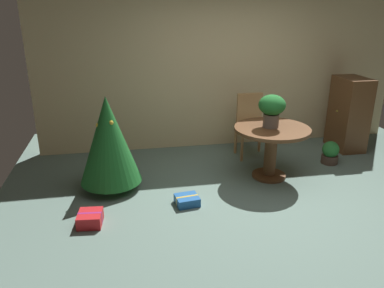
{
  "coord_description": "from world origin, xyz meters",
  "views": [
    {
      "loc": [
        -1.65,
        -3.78,
        2.26
      ],
      "look_at": [
        -0.85,
        0.44,
        0.67
      ],
      "focal_mm": 35.34,
      "sensor_mm": 36.0,
      "label": 1
    }
  ],
  "objects_px": {
    "holiday_tree": "(109,140)",
    "potted_plant": "(330,153)",
    "wooden_chair_far": "(251,121)",
    "gift_box_red": "(90,219)",
    "gift_box_blue": "(187,200)",
    "flower_vase": "(272,108)",
    "wooden_cabinet": "(349,114)",
    "round_dining_table": "(271,140)"
  },
  "relations": [
    {
      "from": "gift_box_red",
      "to": "gift_box_blue",
      "type": "distance_m",
      "value": 1.14
    },
    {
      "from": "round_dining_table",
      "to": "potted_plant",
      "type": "distance_m",
      "value": 1.18
    },
    {
      "from": "gift_box_red",
      "to": "wooden_cabinet",
      "type": "distance_m",
      "value": 4.39
    },
    {
      "from": "flower_vase",
      "to": "gift_box_red",
      "type": "relative_size",
      "value": 1.45
    },
    {
      "from": "holiday_tree",
      "to": "flower_vase",
      "type": "bearing_deg",
      "value": -0.76
    },
    {
      "from": "flower_vase",
      "to": "gift_box_red",
      "type": "height_order",
      "value": "flower_vase"
    },
    {
      "from": "gift_box_red",
      "to": "potted_plant",
      "type": "relative_size",
      "value": 0.88
    },
    {
      "from": "wooden_chair_far",
      "to": "holiday_tree",
      "type": "bearing_deg",
      "value": -159.36
    },
    {
      "from": "holiday_tree",
      "to": "gift_box_red",
      "type": "bearing_deg",
      "value": -104.87
    },
    {
      "from": "flower_vase",
      "to": "wooden_cabinet",
      "type": "relative_size",
      "value": 0.37
    },
    {
      "from": "holiday_tree",
      "to": "potted_plant",
      "type": "distance_m",
      "value": 3.28
    },
    {
      "from": "wooden_chair_far",
      "to": "potted_plant",
      "type": "distance_m",
      "value": 1.28
    },
    {
      "from": "gift_box_blue",
      "to": "wooden_cabinet",
      "type": "height_order",
      "value": "wooden_cabinet"
    },
    {
      "from": "holiday_tree",
      "to": "gift_box_blue",
      "type": "relative_size",
      "value": 4.14
    },
    {
      "from": "round_dining_table",
      "to": "flower_vase",
      "type": "relative_size",
      "value": 2.31
    },
    {
      "from": "gift_box_blue",
      "to": "potted_plant",
      "type": "distance_m",
      "value": 2.49
    },
    {
      "from": "flower_vase",
      "to": "wooden_cabinet",
      "type": "height_order",
      "value": "wooden_cabinet"
    },
    {
      "from": "wooden_cabinet",
      "to": "flower_vase",
      "type": "bearing_deg",
      "value": -153.97
    },
    {
      "from": "flower_vase",
      "to": "gift_box_blue",
      "type": "height_order",
      "value": "flower_vase"
    },
    {
      "from": "potted_plant",
      "to": "gift_box_blue",
      "type": "bearing_deg",
      "value": -160.09
    },
    {
      "from": "holiday_tree",
      "to": "gift_box_red",
      "type": "distance_m",
      "value": 1.06
    },
    {
      "from": "holiday_tree",
      "to": "potted_plant",
      "type": "xyz_separation_m",
      "value": [
        3.23,
        0.24,
        -0.5
      ]
    },
    {
      "from": "gift_box_blue",
      "to": "flower_vase",
      "type": "bearing_deg",
      "value": 25.05
    },
    {
      "from": "flower_vase",
      "to": "holiday_tree",
      "type": "height_order",
      "value": "holiday_tree"
    },
    {
      "from": "holiday_tree",
      "to": "gift_box_red",
      "type": "xyz_separation_m",
      "value": [
        -0.23,
        -0.85,
        -0.6
      ]
    },
    {
      "from": "gift_box_red",
      "to": "potted_plant",
      "type": "bearing_deg",
      "value": 17.48
    },
    {
      "from": "gift_box_red",
      "to": "wooden_cabinet",
      "type": "bearing_deg",
      "value": 22.13
    },
    {
      "from": "round_dining_table",
      "to": "flower_vase",
      "type": "xyz_separation_m",
      "value": [
        -0.02,
        0.02,
        0.45
      ]
    },
    {
      "from": "wooden_chair_far",
      "to": "gift_box_blue",
      "type": "relative_size",
      "value": 3.3
    },
    {
      "from": "gift_box_blue",
      "to": "potted_plant",
      "type": "bearing_deg",
      "value": 19.91
    },
    {
      "from": "round_dining_table",
      "to": "gift_box_red",
      "type": "bearing_deg",
      "value": -161.42
    },
    {
      "from": "holiday_tree",
      "to": "wooden_cabinet",
      "type": "relative_size",
      "value": 1.04
    },
    {
      "from": "wooden_chair_far",
      "to": "wooden_cabinet",
      "type": "distance_m",
      "value": 1.67
    },
    {
      "from": "flower_vase",
      "to": "potted_plant",
      "type": "relative_size",
      "value": 1.27
    },
    {
      "from": "gift_box_red",
      "to": "gift_box_blue",
      "type": "height_order",
      "value": "gift_box_red"
    },
    {
      "from": "flower_vase",
      "to": "holiday_tree",
      "type": "distance_m",
      "value": 2.16
    },
    {
      "from": "wooden_chair_far",
      "to": "holiday_tree",
      "type": "height_order",
      "value": "holiday_tree"
    },
    {
      "from": "round_dining_table",
      "to": "gift_box_blue",
      "type": "distance_m",
      "value": 1.46
    },
    {
      "from": "wooden_cabinet",
      "to": "gift_box_blue",
      "type": "bearing_deg",
      "value": -154.39
    },
    {
      "from": "round_dining_table",
      "to": "flower_vase",
      "type": "distance_m",
      "value": 0.45
    },
    {
      "from": "flower_vase",
      "to": "wooden_chair_far",
      "type": "relative_size",
      "value": 0.45
    },
    {
      "from": "flower_vase",
      "to": "potted_plant",
      "type": "bearing_deg",
      "value": 13.72
    }
  ]
}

